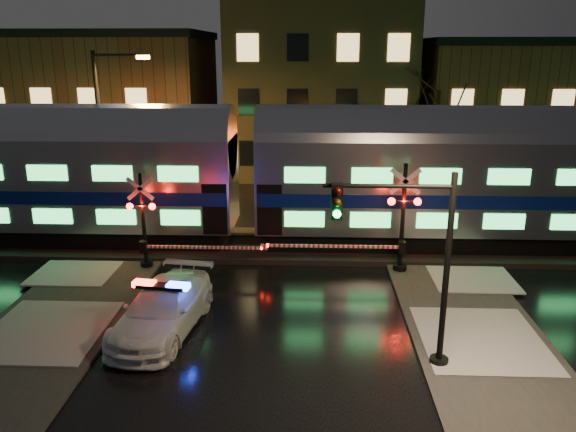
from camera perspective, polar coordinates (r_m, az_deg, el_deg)
The scene contains 12 objects.
ground at distance 19.85m, azimuth -2.06°, elevation -8.15°, with size 120.00×120.00×0.00m, color black.
ballast at distance 24.43m, azimuth -1.18°, elevation -2.99°, with size 90.00×4.20×0.24m, color black.
sidewalk_right at distance 15.40m, azimuth 22.15°, elevation -17.16°, with size 4.00×20.00×0.12m, color #2D2D2D.
building_left at distance 42.67m, azimuth -17.78°, elevation 10.70°, with size 14.00×10.00×9.00m, color #51321F.
building_mid at distance 40.56m, azimuth 3.19°, elevation 12.95°, with size 12.00×11.00×11.50m, color brown.
building_right at distance 42.41m, azimuth 21.30°, elevation 10.00°, with size 12.00×10.00×8.50m, color #51321F.
train at distance 23.65m, azimuth -4.33°, elevation 4.53°, with size 51.00×3.12×5.92m.
police_car at distance 17.69m, azimuth -12.60°, elevation -9.21°, with size 2.69×5.20×1.61m.
crossing_signal_right at distance 21.54m, azimuth 10.62°, elevation -1.35°, with size 6.06×0.67×4.29m.
crossing_signal_left at distance 22.19m, azimuth -13.58°, elevation -1.51°, with size 5.43×0.64×3.84m.
traffic_light at distance 14.89m, azimuth 12.68°, elevation -5.23°, with size 3.50×0.66×5.41m.
streetlight at distance 28.98m, azimuth -18.06°, elevation 8.75°, with size 2.76×0.29×8.25m.
Camera 1 is at (1.43, -17.97, 8.30)m, focal length 35.00 mm.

